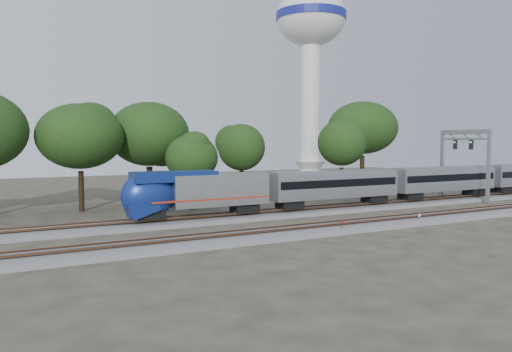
# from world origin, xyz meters

# --- Properties ---
(ground) EXTENTS (160.00, 160.00, 0.00)m
(ground) POSITION_xyz_m (0.00, 0.00, 0.00)
(ground) COLOR #383328
(ground) RESTS_ON ground
(track_far) EXTENTS (160.00, 5.00, 0.73)m
(track_far) POSITION_xyz_m (0.00, 6.00, 0.21)
(track_far) COLOR slate
(track_far) RESTS_ON ground
(track_near) EXTENTS (160.00, 5.00, 0.73)m
(track_near) POSITION_xyz_m (0.00, -4.00, 0.21)
(track_near) COLOR slate
(track_near) RESTS_ON ground
(train) EXTENTS (87.44, 3.01, 4.44)m
(train) POSITION_xyz_m (27.50, 6.00, 3.12)
(train) COLOR #B8BABF
(train) RESTS_ON ground
(switch_stand_red) EXTENTS (0.35, 0.18, 1.16)m
(switch_stand_red) POSITION_xyz_m (1.21, -5.65, 0.74)
(switch_stand_red) COLOR #512D19
(switch_stand_red) RESTS_ON ground
(switch_stand_white) EXTENTS (0.32, 0.06, 1.02)m
(switch_stand_white) POSITION_xyz_m (10.90, -5.37, 0.65)
(switch_stand_white) COLOR #512D19
(switch_stand_white) RESTS_ON ground
(switch_lever) EXTENTS (0.52, 0.34, 0.30)m
(switch_lever) POSITION_xyz_m (7.03, -5.54, 0.15)
(switch_lever) COLOR #512D19
(switch_lever) RESTS_ON ground
(water_tower) EXTENTS (14.11, 14.11, 39.07)m
(water_tower) POSITION_xyz_m (32.42, 44.53, 28.95)
(water_tower) COLOR silver
(water_tower) RESTS_ON ground
(signal_gantry) EXTENTS (0.67, 7.94, 9.66)m
(signal_gantry) POSITION_xyz_m (31.22, 6.00, 7.04)
(signal_gantry) COLOR gray
(signal_gantry) RESTS_ON ground
(tree_2) EXTENTS (8.78, 8.78, 12.38)m
(tree_2) POSITION_xyz_m (-16.61, 19.59, 8.62)
(tree_2) COLOR black
(tree_2) RESTS_ON ground
(tree_3) EXTENTS (9.12, 9.12, 12.86)m
(tree_3) POSITION_xyz_m (-7.85, 22.03, 8.96)
(tree_3) COLOR black
(tree_3) RESTS_ON ground
(tree_4) EXTENTS (6.24, 6.24, 8.80)m
(tree_4) POSITION_xyz_m (-4.75, 15.22, 6.11)
(tree_4) COLOR black
(tree_4) RESTS_ON ground
(tree_5) EXTENTS (7.31, 7.31, 10.31)m
(tree_5) POSITION_xyz_m (6.76, 24.96, 7.17)
(tree_5) COLOR black
(tree_5) RESTS_ON ground
(tree_6) EXTENTS (8.00, 8.00, 11.28)m
(tree_6) POSITION_xyz_m (19.68, 17.98, 7.85)
(tree_6) COLOR black
(tree_6) RESTS_ON ground
(tree_7) EXTENTS (10.55, 10.55, 14.88)m
(tree_7) POSITION_xyz_m (31.19, 26.91, 10.37)
(tree_7) COLOR black
(tree_7) RESTS_ON ground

